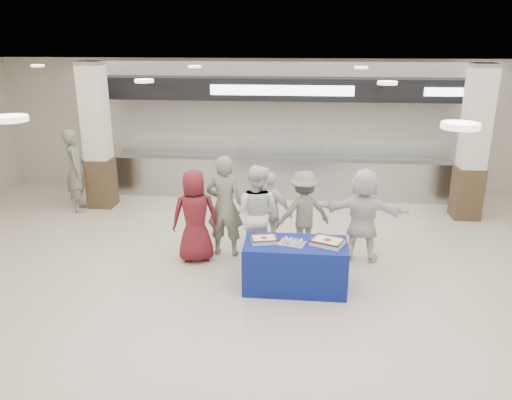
# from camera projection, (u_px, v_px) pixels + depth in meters

# --- Properties ---
(ground) EXTENTS (14.00, 14.00, 0.00)m
(ground) POSITION_uv_depth(u_px,v_px,m) (262.00, 309.00, 7.12)
(ground) COLOR beige
(ground) RESTS_ON ground
(serving_line) EXTENTS (8.70, 0.85, 2.80)m
(serving_line) POSITION_uv_depth(u_px,v_px,m) (281.00, 148.00, 11.85)
(serving_line) COLOR #AEB0B5
(serving_line) RESTS_ON ground
(column_left) EXTENTS (0.55, 0.55, 3.20)m
(column_left) POSITION_uv_depth(u_px,v_px,m) (97.00, 140.00, 10.97)
(column_left) COLOR #3C2C1B
(column_left) RESTS_ON ground
(column_right) EXTENTS (0.55, 0.55, 3.20)m
(column_right) POSITION_uv_depth(u_px,v_px,m) (473.00, 147.00, 10.25)
(column_right) COLOR #3C2C1B
(column_right) RESTS_ON ground
(display_table) EXTENTS (1.55, 0.79, 0.75)m
(display_table) POSITION_uv_depth(u_px,v_px,m) (295.00, 266.00, 7.60)
(display_table) COLOR navy
(display_table) RESTS_ON ground
(sheet_cake_left) EXTENTS (0.44, 0.38, 0.08)m
(sheet_cake_left) POSITION_uv_depth(u_px,v_px,m) (264.00, 239.00, 7.52)
(sheet_cake_left) COLOR white
(sheet_cake_left) RESTS_ON display_table
(sheet_cake_right) EXTENTS (0.56, 0.50, 0.10)m
(sheet_cake_right) POSITION_uv_depth(u_px,v_px,m) (327.00, 241.00, 7.42)
(sheet_cake_right) COLOR white
(sheet_cake_right) RESTS_ON display_table
(cupcake_tray) EXTENTS (0.45, 0.39, 0.06)m
(cupcake_tray) POSITION_uv_depth(u_px,v_px,m) (292.00, 242.00, 7.44)
(cupcake_tray) COLOR silver
(cupcake_tray) RESTS_ON display_table
(civilian_maroon) EXTENTS (0.88, 0.68, 1.61)m
(civilian_maroon) POSITION_uv_depth(u_px,v_px,m) (195.00, 216.00, 8.44)
(civilian_maroon) COLOR maroon
(civilian_maroon) RESTS_ON ground
(soldier_a) EXTENTS (0.69, 0.49, 1.80)m
(soldier_a) POSITION_uv_depth(u_px,v_px,m) (225.00, 206.00, 8.63)
(soldier_a) COLOR slate
(soldier_a) RESTS_ON ground
(chef_tall) EXTENTS (0.98, 0.87, 1.69)m
(chef_tall) POSITION_uv_depth(u_px,v_px,m) (257.00, 213.00, 8.45)
(chef_tall) COLOR white
(chef_tall) RESTS_ON ground
(chef_short) EXTENTS (0.92, 0.68, 1.45)m
(chef_short) POSITION_uv_depth(u_px,v_px,m) (270.00, 212.00, 8.87)
(chef_short) COLOR white
(chef_short) RESTS_ON ground
(soldier_b) EXTENTS (1.10, 0.84, 1.50)m
(soldier_b) POSITION_uv_depth(u_px,v_px,m) (304.00, 212.00, 8.77)
(soldier_b) COLOR slate
(soldier_b) RESTS_ON ground
(civilian_white) EXTENTS (1.57, 0.67, 1.64)m
(civilian_white) POSITION_uv_depth(u_px,v_px,m) (363.00, 215.00, 8.45)
(civilian_white) COLOR white
(civilian_white) RESTS_ON ground
(soldier_bg) EXTENTS (0.67, 0.79, 1.83)m
(soldier_bg) POSITION_uv_depth(u_px,v_px,m) (76.00, 170.00, 10.87)
(soldier_bg) COLOR slate
(soldier_bg) RESTS_ON ground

